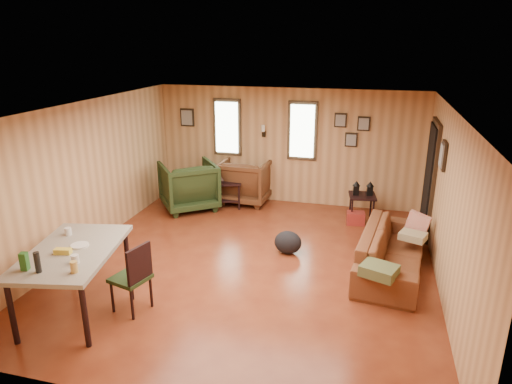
# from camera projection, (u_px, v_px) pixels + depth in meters

# --- Properties ---
(room) EXTENTS (5.54, 6.04, 2.44)m
(room) POSITION_uv_depth(u_px,v_px,m) (265.00, 186.00, 6.90)
(room) COLOR brown
(room) RESTS_ON ground
(sofa) EXTENTS (0.91, 2.26, 0.86)m
(sofa) POSITION_uv_depth(u_px,v_px,m) (393.00, 244.00, 6.76)
(sofa) COLOR brown
(sofa) RESTS_ON ground
(recliner_brown) EXTENTS (1.03, 0.97, 1.02)m
(recliner_brown) POSITION_uv_depth(u_px,v_px,m) (246.00, 179.00, 9.64)
(recliner_brown) COLOR #512D18
(recliner_brown) RESTS_ON ground
(recliner_green) EXTENTS (1.42, 1.41, 1.07)m
(recliner_green) POSITION_uv_depth(u_px,v_px,m) (189.00, 183.00, 9.26)
(recliner_green) COLOR #223116
(recliner_green) RESTS_ON ground
(end_table) EXTENTS (0.66, 0.63, 0.69)m
(end_table) POSITION_uv_depth(u_px,v_px,m) (228.00, 189.00, 9.39)
(end_table) COLOR black
(end_table) RESTS_ON ground
(side_table) EXTENTS (0.55, 0.55, 0.78)m
(side_table) POSITION_uv_depth(u_px,v_px,m) (363.00, 194.00, 8.64)
(side_table) COLOR black
(side_table) RESTS_ON ground
(cooler) EXTENTS (0.35, 0.27, 0.23)m
(cooler) POSITION_uv_depth(u_px,v_px,m) (356.00, 218.00, 8.58)
(cooler) COLOR maroon
(cooler) RESTS_ON ground
(backpack) EXTENTS (0.48, 0.38, 0.38)m
(backpack) POSITION_uv_depth(u_px,v_px,m) (288.00, 242.00, 7.38)
(backpack) COLOR black
(backpack) RESTS_ON ground
(sofa_pillows) EXTENTS (1.04, 1.91, 0.39)m
(sofa_pillows) POSITION_uv_depth(u_px,v_px,m) (399.00, 248.00, 6.44)
(sofa_pillows) COLOR #484F2C
(sofa_pillows) RESTS_ON sofa
(dining_table) EXTENTS (1.30, 1.82, 1.09)m
(dining_table) POSITION_uv_depth(u_px,v_px,m) (72.00, 256.00, 5.63)
(dining_table) COLOR gray
(dining_table) RESTS_ON ground
(dining_chair) EXTENTS (0.51, 0.51, 0.93)m
(dining_chair) POSITION_uv_depth(u_px,v_px,m) (134.00, 274.00, 5.70)
(dining_chair) COLOR #223116
(dining_chair) RESTS_ON ground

